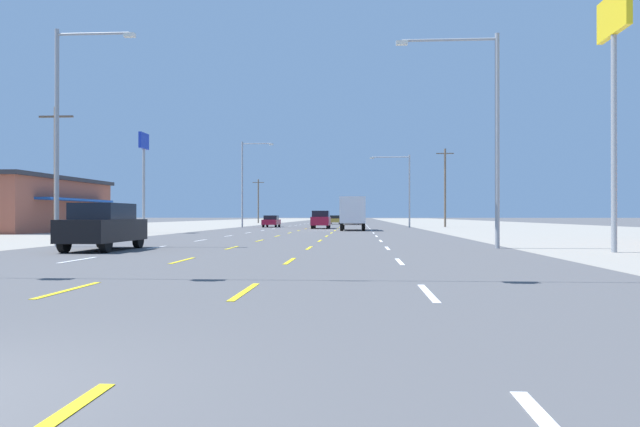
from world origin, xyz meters
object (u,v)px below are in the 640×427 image
suv_far_left_nearest (104,226)px  box_truck_inner_right_near (353,212)px  pole_sign_right_row_0 (614,50)px  sedan_far_left_midfar (271,221)px  pole_sign_left_row_1 (144,159)px  streetlight_right_row_1 (405,184)px  streetlight_right_row_0 (486,122)px  sedan_center_turn_far (335,220)px  streetlight_left_row_0 (64,122)px  streetlight_left_row_1 (245,178)px  suv_center_turn_mid (321,219)px

suv_far_left_nearest → box_truck_inner_right_near: size_ratio=0.68×
suv_far_left_nearest → pole_sign_right_row_0: bearing=-0.4°
box_truck_inner_right_near → sedan_far_left_midfar: bearing=124.5°
pole_sign_left_row_1 → streetlight_right_row_1: bearing=44.5°
streetlight_right_row_0 → streetlight_right_row_1: 44.17m
suv_far_left_nearest → sedan_center_turn_far: suv_far_left_nearest is taller
sedan_far_left_midfar → pole_sign_left_row_1: (-7.06, -24.66, 5.38)m
streetlight_left_row_0 → streetlight_left_row_1: size_ratio=0.97×
pole_sign_left_row_1 → streetlight_left_row_1: bearing=80.0°
sedan_far_left_midfar → sedan_center_turn_far: bearing=74.1°
sedan_center_turn_far → streetlight_left_row_1: bearing=-110.9°
sedan_center_turn_far → pole_sign_left_row_1: pole_sign_left_row_1 is taller
pole_sign_right_row_0 → streetlight_left_row_1: bearing=117.0°
suv_center_turn_mid → streetlight_left_row_0: size_ratio=0.48×
suv_far_left_nearest → streetlight_right_row_0: (16.42, 2.55, 4.60)m
sedan_far_left_midfar → streetlight_right_row_0: size_ratio=0.47×
suv_center_turn_mid → sedan_center_turn_far: bearing=89.3°
suv_far_left_nearest → streetlight_left_row_0: bearing=139.9°
pole_sign_left_row_1 → pole_sign_right_row_0: pole_sign_right_row_0 is taller
sedan_far_left_midfar → streetlight_left_row_1: 6.25m
box_truck_inner_right_near → pole_sign_right_row_0: size_ratio=0.70×
streetlight_left_row_1 → box_truck_inner_right_near: bearing=-45.1°
streetlight_left_row_0 → box_truck_inner_right_near: bearing=66.8°
box_truck_inner_right_near → sedan_far_left_midfar: box_truck_inner_right_near is taller
pole_sign_left_row_1 → suv_far_left_nearest: bearing=-73.3°
streetlight_left_row_0 → streetlight_left_row_1: streetlight_left_row_1 is taller
sedan_center_turn_far → streetlight_right_row_0: size_ratio=0.47×
streetlight_right_row_0 → pole_sign_right_row_0: bearing=-31.3°
sedan_far_left_midfar → sedan_center_turn_far: size_ratio=1.00×
streetlight_right_row_1 → suv_center_turn_mid: bearing=-149.8°
suv_far_left_nearest → streetlight_left_row_0: size_ratio=0.48×
box_truck_inner_right_near → streetlight_left_row_0: bearing=-113.2°
streetlight_left_row_1 → streetlight_right_row_1: (19.36, 0.00, -0.80)m
suv_center_turn_mid → streetlight_left_row_1: streetlight_left_row_1 is taller
streetlight_left_row_1 → sedan_center_turn_far: bearing=69.1°
suv_far_left_nearest → sedan_center_turn_far: bearing=84.5°
box_truck_inner_right_near → streetlight_left_row_0: 33.82m
streetlight_left_row_1 → pole_sign_right_row_0: bearing=-63.0°
sedan_far_left_midfar → streetlight_right_row_1: 17.04m
sedan_center_turn_far → streetlight_left_row_0: streetlight_left_row_0 is taller
box_truck_inner_right_near → streetlight_right_row_1: bearing=65.3°
streetlight_left_row_0 → streetlight_right_row_1: bearing=66.3°
suv_far_left_nearest → suv_center_turn_mid: same height
sedan_center_turn_far → suv_far_left_nearest: bearing=-95.5°
suv_far_left_nearest → streetlight_right_row_1: size_ratio=0.56×
box_truck_inner_right_near → sedan_far_left_midfar: 18.14m
box_truck_inner_right_near → streetlight_right_row_0: size_ratio=0.75×
sedan_center_turn_far → streetlight_left_row_0: (-10.01, -70.42, 5.09)m
pole_sign_left_row_1 → pole_sign_right_row_0: (27.93, -23.80, 1.89)m
pole_sign_right_row_0 → streetlight_right_row_1: 47.15m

